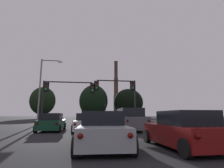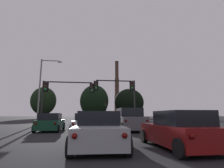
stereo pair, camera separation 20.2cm
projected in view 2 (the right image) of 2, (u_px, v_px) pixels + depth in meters
The scene contains 14 objects.
suv_right_lane_front at pixel (129, 120), 14.72m from camera, with size 2.14×4.92×1.86m.
sedan_center_lane_second at pixel (99, 130), 7.33m from camera, with size 2.15×4.76×1.43m.
sedan_center_lane_front at pixel (86, 123), 14.12m from camera, with size 2.15×4.77×1.43m.
hatchback_right_lane_second at pixel (179, 131), 6.83m from camera, with size 1.97×4.13×1.44m.
hatchback_left_lane_front at pixel (51, 123), 14.42m from camera, with size 1.95×4.12×1.44m.
traffic_light_overhead_right at pixel (121, 91), 21.49m from camera, with size 5.27×0.50×5.59m.
traffic_light_overhead_left at pixel (61, 91), 20.63m from camera, with size 6.19×0.50×5.29m.
traffic_light_far_right at pixel (106, 108), 56.10m from camera, with size 0.78×0.50×5.48m.
street_lamp at pixel (43, 84), 23.86m from camera, with size 2.92×0.36×9.01m.
smokestack at pixel (117, 94), 136.92m from camera, with size 6.19×6.19×44.48m.
treeline_far_left at pixel (94, 101), 78.71m from camera, with size 12.82×11.54×14.95m.
treeline_center_left at pixel (93, 102), 78.50m from camera, with size 9.40×8.46×13.66m.
treeline_far_right at pixel (43, 101), 70.28m from camera, with size 9.97×8.97×12.66m.
treeline_left_mid at pixel (129, 102), 80.41m from camera, with size 13.55×12.19×13.46m.
Camera 2 is at (-0.07, -1.64, 1.26)m, focal length 28.00 mm.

